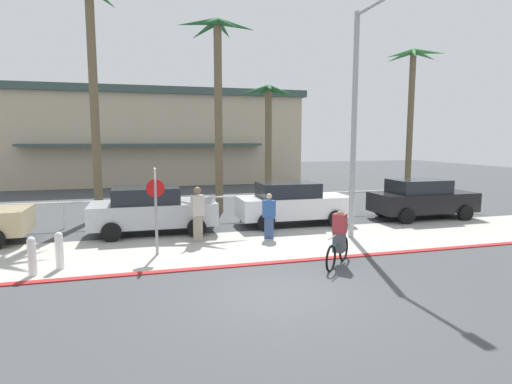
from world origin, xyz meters
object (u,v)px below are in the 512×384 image
at_px(car_white_2, 292,203).
at_px(car_black_3, 422,198).
at_px(bollard_1, 59,250).
at_px(streetlight_curb, 358,112).
at_px(palm_tree_3, 268,113).
at_px(stop_sign_bike_lane, 156,199).
at_px(cyclist_teal_0, 339,240).
at_px(pedestrian_1, 269,218).
at_px(bollard_0, 32,256).
at_px(palm_tree_1, 91,53).
at_px(pedestrian_0, 198,216).
at_px(car_silver_1, 152,210).
at_px(palm_tree_4, 412,91).
at_px(palm_tree_2, 217,74).

relative_size(car_white_2, car_black_3, 1.00).
distance_m(bollard_1, streetlight_curb, 9.86).
height_order(palm_tree_3, car_black_3, palm_tree_3).
relative_size(stop_sign_bike_lane, cyclist_teal_0, 1.71).
distance_m(bollard_1, pedestrian_1, 6.52).
xyz_separation_m(stop_sign_bike_lane, bollard_0, (-3.05, -1.12, -1.16)).
height_order(bollard_1, pedestrian_1, pedestrian_1).
height_order(car_white_2, pedestrian_1, car_white_2).
height_order(stop_sign_bike_lane, cyclist_teal_0, stop_sign_bike_lane).
distance_m(stop_sign_bike_lane, car_black_3, 11.50).
distance_m(streetlight_curb, palm_tree_1, 11.16).
bearing_deg(pedestrian_1, pedestrian_0, 175.81).
bearing_deg(car_silver_1, palm_tree_4, 23.96).
bearing_deg(pedestrian_0, bollard_1, -153.00).
bearing_deg(palm_tree_1, pedestrian_0, -56.30).
xyz_separation_m(car_silver_1, pedestrian_1, (3.82, -1.81, -0.16)).
distance_m(stop_sign_bike_lane, palm_tree_3, 11.25).
height_order(palm_tree_4, car_silver_1, palm_tree_4).
bearing_deg(palm_tree_3, palm_tree_4, 4.89).
bearing_deg(palm_tree_2, cyclist_teal_0, -79.79).
distance_m(bollard_0, car_black_3, 14.71).
distance_m(palm_tree_3, cyclist_teal_0, 11.98).
xyz_separation_m(bollard_1, palm_tree_4, (17.78, 10.42, 5.69)).
height_order(car_white_2, car_black_3, same).
relative_size(bollard_0, streetlight_curb, 0.13).
distance_m(palm_tree_4, cyclist_teal_0, 16.90).
distance_m(car_silver_1, car_black_3, 11.18).
xyz_separation_m(bollard_1, palm_tree_2, (5.57, 7.53, 5.79)).
relative_size(stop_sign_bike_lane, palm_tree_1, 0.26).
distance_m(streetlight_curb, car_silver_1, 7.89).
bearing_deg(palm_tree_4, pedestrian_0, -148.72).
xyz_separation_m(palm_tree_4, car_black_3, (-4.16, -6.89, -5.33)).
bearing_deg(bollard_0, palm_tree_1, 83.88).
xyz_separation_m(stop_sign_bike_lane, palm_tree_4, (15.28, 9.71, 4.53)).
height_order(palm_tree_3, pedestrian_0, palm_tree_3).
relative_size(pedestrian_0, pedestrian_1, 1.18).
bearing_deg(pedestrian_1, bollard_1, -164.03).
height_order(bollard_1, car_silver_1, car_silver_1).
bearing_deg(palm_tree_2, streetlight_curb, -61.91).
xyz_separation_m(bollard_1, car_silver_1, (2.44, 3.61, 0.35)).
height_order(palm_tree_2, car_white_2, palm_tree_2).
bearing_deg(pedestrian_0, pedestrian_1, -4.19).
bearing_deg(car_black_3, palm_tree_2, 153.58).
xyz_separation_m(bollard_0, pedestrian_1, (6.82, 2.20, 0.20)).
bearing_deg(pedestrian_0, streetlight_curb, -10.73).
bearing_deg(palm_tree_1, bollard_0, -96.12).
height_order(palm_tree_3, car_silver_1, palm_tree_3).
height_order(palm_tree_3, car_white_2, palm_tree_3).
height_order(palm_tree_4, car_black_3, palm_tree_4).
distance_m(bollard_0, pedestrian_1, 7.17).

